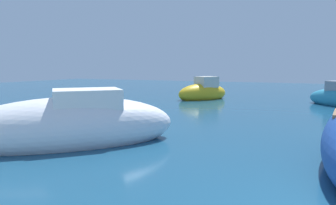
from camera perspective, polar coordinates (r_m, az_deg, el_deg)
moored_boat_2 at (r=16.10m, az=-12.94°, el=0.11°), size 3.03×4.91×1.46m
moored_boat_3 at (r=9.12m, az=-17.68°, el=-4.22°), size 5.70×5.71×1.98m
moored_boat_5 at (r=20.93m, az=6.62°, el=1.93°), size 3.44×4.05×1.86m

